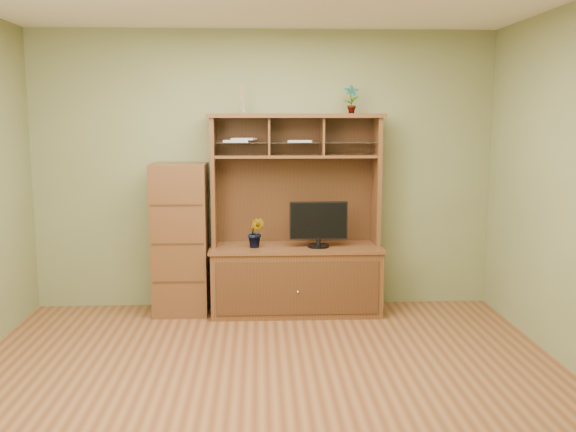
{
  "coord_description": "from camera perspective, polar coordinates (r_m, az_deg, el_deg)",
  "views": [
    {
      "loc": [
        -0.05,
        -4.29,
        1.85
      ],
      "look_at": [
        0.2,
        1.2,
        1.02
      ],
      "focal_mm": 40.0,
      "sensor_mm": 36.0,
      "label": 1
    }
  ],
  "objects": [
    {
      "name": "top_plant",
      "position": [
        6.16,
        5.63,
        10.3
      ],
      "size": [
        0.14,
        0.1,
        0.27
      ],
      "primitive_type": "imported",
      "rotation": [
        0.0,
        0.0,
        0.01
      ],
      "color": "#345E20",
      "rests_on": "media_hutch"
    },
    {
      "name": "room",
      "position": [
        4.32,
        -1.9,
        1.97
      ],
      "size": [
        4.54,
        4.04,
        2.74
      ],
      "color": "brown",
      "rests_on": "ground"
    },
    {
      "name": "media_hutch",
      "position": [
        6.17,
        0.71,
        -3.8
      ],
      "size": [
        1.66,
        0.61,
        1.9
      ],
      "color": "#472414",
      "rests_on": "room"
    },
    {
      "name": "orchid_plant",
      "position": [
        6.03,
        -2.86,
        -1.48
      ],
      "size": [
        0.19,
        0.17,
        0.29
      ],
      "primitive_type": "imported",
      "rotation": [
        0.0,
        0.0,
        -0.29
      ],
      "color": "#27551D",
      "rests_on": "media_hutch"
    },
    {
      "name": "reed_diffuser",
      "position": [
        6.1,
        -4.11,
        10.08
      ],
      "size": [
        0.05,
        0.05,
        0.27
      ],
      "color": "silver",
      "rests_on": "media_hutch"
    },
    {
      "name": "monitor",
      "position": [
        6.04,
        2.74,
        -0.66
      ],
      "size": [
        0.54,
        0.21,
        0.43
      ],
      "rotation": [
        0.0,
        0.0,
        0.02
      ],
      "color": "black",
      "rests_on": "media_hutch"
    },
    {
      "name": "magazines",
      "position": [
        6.1,
        -2.52,
        6.73
      ],
      "size": [
        0.86,
        0.22,
        0.04
      ],
      "color": "#ADADB2",
      "rests_on": "media_hutch"
    },
    {
      "name": "side_cabinet",
      "position": [
        6.19,
        -9.53,
        -2.03
      ],
      "size": [
        0.51,
        0.47,
        1.44
      ],
      "color": "#472414",
      "rests_on": "room"
    }
  ]
}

